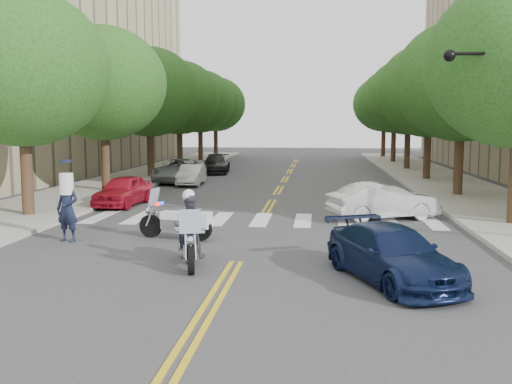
# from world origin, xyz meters

# --- Properties ---
(ground) EXTENTS (140.00, 140.00, 0.00)m
(ground) POSITION_xyz_m (0.00, 0.00, 0.00)
(ground) COLOR #38383A
(ground) RESTS_ON ground
(sidewalk_left) EXTENTS (5.00, 60.00, 0.15)m
(sidewalk_left) POSITION_xyz_m (-9.50, 22.00, 0.07)
(sidewalk_left) COLOR #9E9991
(sidewalk_left) RESTS_ON ground
(sidewalk_right) EXTENTS (5.00, 60.00, 0.15)m
(sidewalk_right) POSITION_xyz_m (9.50, 22.00, 0.07)
(sidewalk_right) COLOR #9E9991
(sidewalk_right) RESTS_ON ground
(tree_l_0) EXTENTS (6.40, 6.40, 8.45)m
(tree_l_0) POSITION_xyz_m (-8.80, 6.00, 5.55)
(tree_l_0) COLOR #382316
(tree_l_0) RESTS_ON ground
(tree_l_1) EXTENTS (6.40, 6.40, 8.45)m
(tree_l_1) POSITION_xyz_m (-8.80, 14.00, 5.55)
(tree_l_1) COLOR #382316
(tree_l_1) RESTS_ON ground
(tree_l_2) EXTENTS (6.40, 6.40, 8.45)m
(tree_l_2) POSITION_xyz_m (-8.80, 22.00, 5.55)
(tree_l_2) COLOR #382316
(tree_l_2) RESTS_ON ground
(tree_l_3) EXTENTS (6.40, 6.40, 8.45)m
(tree_l_3) POSITION_xyz_m (-8.80, 30.00, 5.55)
(tree_l_3) COLOR #382316
(tree_l_3) RESTS_ON ground
(tree_l_4) EXTENTS (6.40, 6.40, 8.45)m
(tree_l_4) POSITION_xyz_m (-8.80, 38.00, 5.55)
(tree_l_4) COLOR #382316
(tree_l_4) RESTS_ON ground
(tree_l_5) EXTENTS (6.40, 6.40, 8.45)m
(tree_l_5) POSITION_xyz_m (-8.80, 46.00, 5.55)
(tree_l_5) COLOR #382316
(tree_l_5) RESTS_ON ground
(tree_r_1) EXTENTS (6.40, 6.40, 8.45)m
(tree_r_1) POSITION_xyz_m (8.80, 14.00, 5.55)
(tree_r_1) COLOR #382316
(tree_r_1) RESTS_ON ground
(tree_r_2) EXTENTS (6.40, 6.40, 8.45)m
(tree_r_2) POSITION_xyz_m (8.80, 22.00, 5.55)
(tree_r_2) COLOR #382316
(tree_r_2) RESTS_ON ground
(tree_r_3) EXTENTS (6.40, 6.40, 8.45)m
(tree_r_3) POSITION_xyz_m (8.80, 30.00, 5.55)
(tree_r_3) COLOR #382316
(tree_r_3) RESTS_ON ground
(tree_r_4) EXTENTS (6.40, 6.40, 8.45)m
(tree_r_4) POSITION_xyz_m (8.80, 38.00, 5.55)
(tree_r_4) COLOR #382316
(tree_r_4) RESTS_ON ground
(tree_r_5) EXTENTS (6.40, 6.40, 8.45)m
(tree_r_5) POSITION_xyz_m (8.80, 46.00, 5.55)
(tree_r_5) COLOR #382316
(tree_r_5) RESTS_ON ground
(traffic_signal_pole) EXTENTS (2.82, 0.42, 6.00)m
(traffic_signal_pole) POSITION_xyz_m (7.72, 3.50, 3.72)
(traffic_signal_pole) COLOR black
(traffic_signal_pole) RESTS_ON ground
(motorcycle_police) EXTENTS (0.97, 2.33, 1.93)m
(motorcycle_police) POSITION_xyz_m (-1.14, -0.42, 0.86)
(motorcycle_police) COLOR black
(motorcycle_police) RESTS_ON ground
(motorcycle_parked) EXTENTS (2.40, 0.90, 1.56)m
(motorcycle_parked) POSITION_xyz_m (-2.09, 2.66, 0.54)
(motorcycle_parked) COLOR black
(motorcycle_parked) RESTS_ON ground
(officer_standing) EXTENTS (0.82, 0.63, 2.00)m
(officer_standing) POSITION_xyz_m (-5.42, 2.00, 1.00)
(officer_standing) COLOR #161C32
(officer_standing) RESTS_ON ground
(convertible) EXTENTS (4.37, 3.01, 1.36)m
(convertible) POSITION_xyz_m (4.51, 7.07, 0.68)
(convertible) COLOR silver
(convertible) RESTS_ON ground
(sedan_blue) EXTENTS (3.26, 4.61, 1.24)m
(sedan_blue) POSITION_xyz_m (3.75, -1.40, 0.62)
(sedan_blue) COLOR #0E1A3D
(sedan_blue) RESTS_ON ground
(parked_car_a) EXTENTS (1.84, 3.98, 1.32)m
(parked_car_a) POSITION_xyz_m (-6.30, 9.50, 0.66)
(parked_car_a) COLOR #B41328
(parked_car_a) RESTS_ON ground
(parked_car_b) EXTENTS (1.41, 3.60, 1.17)m
(parked_car_b) POSITION_xyz_m (-5.20, 18.00, 0.58)
(parked_car_b) COLOR silver
(parked_car_b) RESTS_ON ground
(parked_car_c) EXTENTS (2.60, 5.21, 1.42)m
(parked_car_c) POSITION_xyz_m (-6.30, 19.50, 0.71)
(parked_car_c) COLOR gray
(parked_car_c) RESTS_ON ground
(parked_car_d) EXTENTS (2.24, 4.65, 1.30)m
(parked_car_d) POSITION_xyz_m (-5.20, 26.01, 0.65)
(parked_car_d) COLOR black
(parked_car_d) RESTS_ON ground
(parked_car_e) EXTENTS (1.60, 3.55, 1.18)m
(parked_car_e) POSITION_xyz_m (-6.30, 32.22, 0.59)
(parked_car_e) COLOR #9D9DA2
(parked_car_e) RESTS_ON ground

